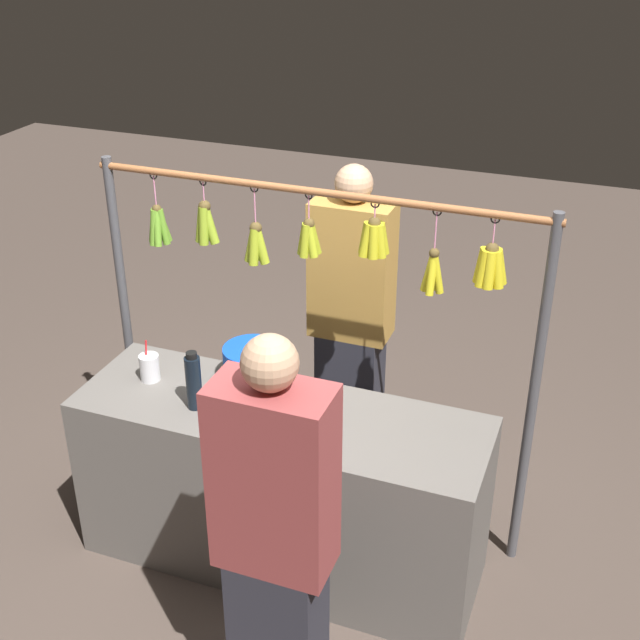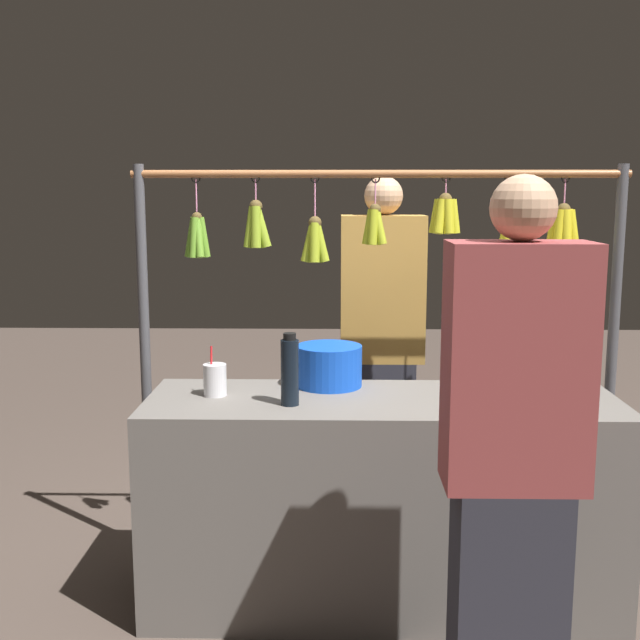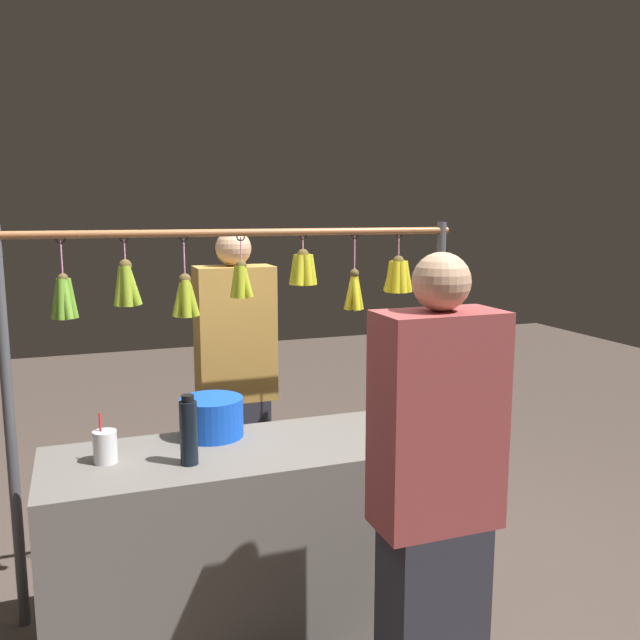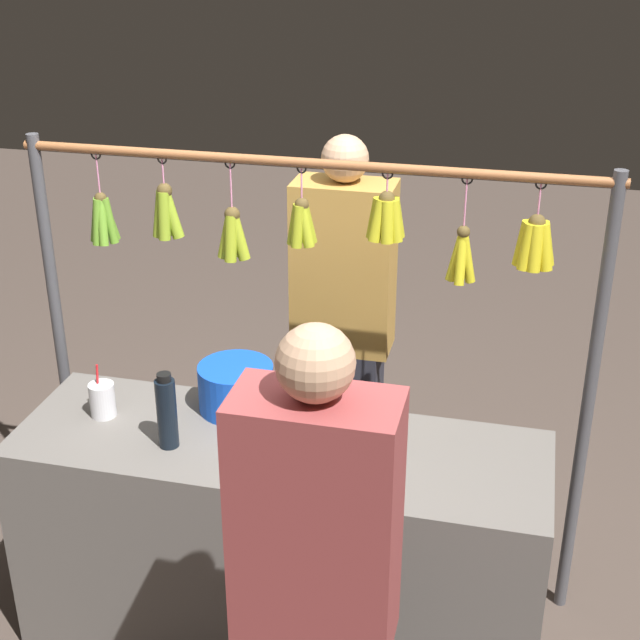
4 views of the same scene
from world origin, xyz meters
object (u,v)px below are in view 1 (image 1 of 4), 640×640
object	(u,v)px
vendor_person	(351,327)
customer_person	(276,552)
water_bottle	(194,381)
blue_bucket	(253,364)
drink_cup	(150,367)

from	to	relation	value
vendor_person	customer_person	bearing A→B (deg)	99.87
water_bottle	blue_bucket	xyz separation A→B (m)	(-0.14, -0.28, -0.04)
blue_bucket	drink_cup	bearing A→B (deg)	19.80
vendor_person	water_bottle	bearing A→B (deg)	66.82
water_bottle	customer_person	distance (m)	0.93
water_bottle	drink_cup	xyz separation A→B (m)	(0.29, -0.12, -0.06)
customer_person	vendor_person	bearing A→B (deg)	-80.13
drink_cup	customer_person	world-z (taller)	customer_person
blue_bucket	customer_person	size ratio (longest dim) A/B	0.16
water_bottle	vendor_person	size ratio (longest dim) A/B	0.16
water_bottle	drink_cup	bearing A→B (deg)	-23.22
blue_bucket	drink_cup	world-z (taller)	drink_cup
water_bottle	customer_person	xyz separation A→B (m)	(-0.65, 0.66, -0.13)
customer_person	drink_cup	bearing A→B (deg)	-39.71
drink_cup	vendor_person	distance (m)	1.02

